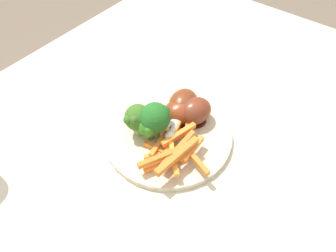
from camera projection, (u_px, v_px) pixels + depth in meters
name	position (u px, v px, depth m)	size (l,w,h in m)	color
dining_table	(145.00, 183.00, 0.70)	(1.27, 0.84, 0.74)	beige
dinner_plate	(168.00, 135.00, 0.65)	(0.25, 0.25, 0.01)	beige
broccoli_floret_front	(156.00, 118.00, 0.60)	(0.06, 0.06, 0.08)	#8FB050
broccoli_floret_middle	(149.00, 126.00, 0.61)	(0.04, 0.05, 0.06)	#84A054
broccoli_floret_back	(139.00, 118.00, 0.62)	(0.05, 0.06, 0.07)	#8FA856
carrot_fries_pile	(175.00, 149.00, 0.60)	(0.16, 0.14, 0.04)	orange
chicken_drumstick_near	(184.00, 107.00, 0.66)	(0.13, 0.08, 0.05)	#4B1D0E
chicken_drumstick_far	(193.00, 112.00, 0.65)	(0.11, 0.07, 0.05)	#4C1C11
chicken_drumstick_extra	(181.00, 111.00, 0.65)	(0.13, 0.09, 0.05)	#561D0D
fork	(326.00, 81.00, 0.76)	(0.19, 0.01, 0.01)	silver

